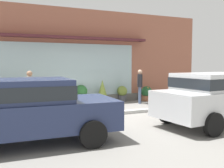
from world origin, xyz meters
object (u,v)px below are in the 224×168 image
Objects in this scene: pedestrian_passerby at (140,84)px; potted_plant_low_front at (25,101)px; fire_hydrant at (54,103)px; potted_plant_window_center at (146,93)px; potted_plant_window_right at (81,93)px; pedestrian_with_handbag at (30,89)px; parked_car_navy at (26,107)px; parked_car_silver at (217,95)px; potted_plant_corner_tall at (102,92)px; potted_plant_doorstep at (122,93)px.

potted_plant_low_front is (-5.18, 0.86, -0.64)m from pedestrian_passerby.
potted_plant_low_front is at bearing 117.36° from fire_hydrant.
fire_hydrant is 5.34m from potted_plant_window_center.
potted_plant_window_right reaches higher than potted_plant_window_center.
parked_car_navy is at bearing 152.21° from pedestrian_with_handbag.
fire_hydrant is 2.59m from potted_plant_window_right.
parked_car_silver reaches higher than potted_plant_window_center.
parked_car_navy is (-5.78, -4.32, -0.06)m from pedestrian_passerby.
fire_hydrant is 4.43m from pedestrian_passerby.
parked_car_navy reaches higher than potted_plant_corner_tall.
potted_plant_corner_tall is (3.53, -0.15, 0.22)m from potted_plant_low_front.
fire_hydrant is 1.15× the size of potted_plant_window_center.
potted_plant_doorstep is at bearing 24.54° from fire_hydrant.
parked_car_silver reaches higher than parked_car_navy.
parked_car_silver is 6.43m from potted_plant_window_right.
potted_plant_low_front is 0.72× the size of potted_plant_window_right.
potted_plant_window_center is at bearing 16.07° from fire_hydrant.
potted_plant_doorstep is at bearing 167.15° from potted_plant_window_center.
parked_car_navy reaches higher than potted_plant_window_right.
potted_plant_doorstep is 1.23m from potted_plant_corner_tall.
fire_hydrant is 1.12m from pedestrian_with_handbag.
potted_plant_window_center is (5.94, 0.93, -0.58)m from pedestrian_with_handbag.
pedestrian_passerby is 1.19m from potted_plant_doorstep.
potted_plant_corner_tall is (-2.46, 0.04, 0.17)m from potted_plant_window_center.
pedestrian_with_handbag reaches higher than potted_plant_corner_tall.
potted_plant_window_right reaches higher than fire_hydrant.
parked_car_navy is at bearing -129.40° from potted_plant_corner_tall.
potted_plant_low_front is 0.82× the size of potted_plant_doorstep.
pedestrian_with_handbag reaches higher than parked_car_navy.
potted_plant_window_center is at bearing -26.40° from pedestrian_passerby.
parked_car_navy is at bearing 150.74° from pedestrian_passerby.
potted_plant_doorstep reaches higher than potted_plant_window_center.
pedestrian_with_handbag is 1.28m from potted_plant_low_front.
potted_plant_low_front is (-0.05, 1.12, -0.63)m from pedestrian_with_handbag.
fire_hydrant is 4.25m from potted_plant_doorstep.
pedestrian_with_handbag is 2.10× the size of potted_plant_doorstep.
pedestrian_with_handbag reaches higher than potted_plant_low_front.
pedestrian_with_handbag is (-0.81, 0.55, 0.53)m from fire_hydrant.
potted_plant_window_right is (2.60, 0.25, 0.18)m from potted_plant_low_front.
parked_car_silver is (-0.05, -4.78, -0.03)m from pedestrian_passerby.
potted_plant_corner_tall reaches higher than potted_plant_window_right.
potted_plant_low_front is 0.57× the size of potted_plant_corner_tall.
potted_plant_doorstep is (4.73, 0.10, 0.10)m from potted_plant_low_front.
parked_car_navy is 7.52m from potted_plant_doorstep.
pedestrian_with_handbag is at bearing -165.45° from potted_plant_doorstep.
parked_car_silver is 5.78m from potted_plant_doorstep.
potted_plant_corner_tall is (4.13, 5.03, -0.35)m from parked_car_navy.
parked_car_silver reaches higher than potted_plant_doorstep.
fire_hydrant is 0.95× the size of potted_plant_window_right.
potted_plant_low_front is (-5.99, 0.19, -0.06)m from potted_plant_window_center.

